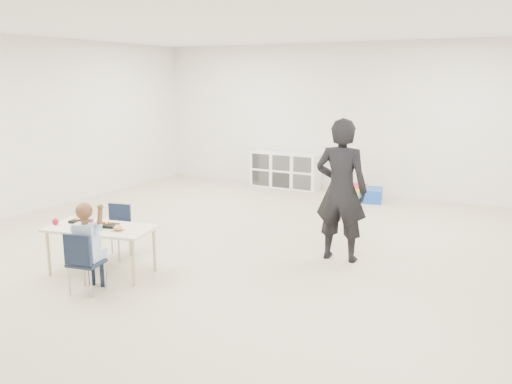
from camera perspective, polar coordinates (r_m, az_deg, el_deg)
The scene contains 16 objects.
room at distance 6.34m, azimuth -3.49°, elevation 5.08°, with size 9.00×9.02×2.80m.
table at distance 6.31m, azimuth -15.91°, elevation -5.89°, with size 1.27×0.80×0.54m.
chair_near at distance 5.81m, azimuth -17.43°, elevation -7.02°, with size 0.31×0.29×0.65m, color black, non-canonical shape.
chair_far at distance 6.79m, azimuth -14.66°, elevation -4.12°, with size 0.31×0.29×0.65m, color black, non-canonical shape.
child at distance 5.75m, azimuth -17.55°, elevation -5.26°, with size 0.43×0.43×1.02m, color #ACC5E9, non-canonical shape.
lunch_tray_near at distance 6.23m, azimuth -15.39°, elevation -3.40°, with size 0.22×0.16×0.03m, color black.
lunch_tray_far at distance 6.49m, azimuth -17.99°, elevation -2.94°, with size 0.22×0.16×0.03m, color black.
milk_carton at distance 6.13m, azimuth -16.33°, elevation -3.37°, with size 0.07×0.07×0.10m, color white.
bread_roll at distance 6.03m, azimuth -14.33°, elevation -3.67°, with size 0.09×0.09×0.07m, color tan.
apple_near at distance 6.31m, azimuth -16.79°, elevation -3.08°, with size 0.07×0.07×0.07m, color maroon.
apple_far at distance 6.49m, azimuth -20.37°, elevation -2.93°, with size 0.07×0.07×0.07m, color maroon.
cubby_shelf at distance 10.79m, azimuth 3.09°, elevation 2.31°, with size 1.40×0.40×0.70m, color white.
adult at distance 6.47m, azimuth 8.94°, elevation 0.18°, with size 0.62×0.41×1.71m, color black.
bin_red at distance 10.01m, azimuth 10.21°, elevation 0.04°, with size 0.38×0.49×0.24m, color red.
bin_yellow at distance 9.90m, azimuth 10.95°, elevation -0.15°, with size 0.37×0.48×0.23m, color yellow.
bin_blue at distance 9.80m, azimuth 12.03°, elevation -0.31°, with size 0.37×0.48×0.24m, color #1745AD.
Camera 1 is at (3.31, -5.36, 2.16)m, focal length 38.00 mm.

